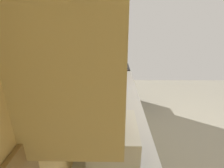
% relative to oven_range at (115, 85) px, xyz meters
% --- Properties ---
extents(ground_plane, '(6.97, 6.97, 0.00)m').
position_rel_oven_range_xyz_m(ground_plane, '(-1.77, -1.23, -0.47)').
color(ground_plane, gray).
extents(wall_back, '(4.48, 0.12, 2.83)m').
position_rel_oven_range_xyz_m(wall_back, '(-1.77, 0.38, 0.94)').
color(wall_back, '#EFCA7F').
rests_on(wall_back, ground_plane).
extents(counter_run, '(3.61, 0.66, 0.91)m').
position_rel_oven_range_xyz_m(counter_run, '(-2.14, 0.01, -0.01)').
color(counter_run, beige).
rests_on(counter_run, ground_plane).
extents(upper_cabinets, '(2.30, 0.33, 0.62)m').
position_rel_oven_range_xyz_m(upper_cabinets, '(-2.14, 0.16, 1.31)').
color(upper_cabinets, beige).
extents(oven_range, '(0.69, 0.66, 1.09)m').
position_rel_oven_range_xyz_m(oven_range, '(0.00, 0.00, 0.00)').
color(oven_range, black).
rests_on(oven_range, ground_plane).
extents(microwave, '(0.44, 0.36, 0.26)m').
position_rel_oven_range_xyz_m(microwave, '(-2.66, 0.02, 0.57)').
color(microwave, white).
rests_on(microwave, counter_run).
extents(bowl, '(0.19, 0.19, 0.05)m').
position_rel_oven_range_xyz_m(bowl, '(-0.81, -0.10, 0.47)').
color(bowl, '#D84C47').
rests_on(bowl, counter_run).
extents(kettle, '(0.19, 0.14, 0.16)m').
position_rel_oven_range_xyz_m(kettle, '(-1.27, -0.10, 0.51)').
color(kettle, '#B7BABF').
rests_on(kettle, counter_run).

